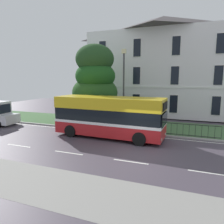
{
  "coord_description": "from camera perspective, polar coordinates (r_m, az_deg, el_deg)",
  "views": [
    {
      "loc": [
        2.87,
        -12.41,
        4.56
      ],
      "look_at": [
        -3.38,
        4.27,
        1.71
      ],
      "focal_mm": 33.22,
      "sensor_mm": 36.0,
      "label": 1
    }
  ],
  "objects": [
    {
      "name": "litter_bin",
      "position": [
        19.64,
        -3.63,
        -2.45
      ],
      "size": [
        0.47,
        0.47,
        1.03
      ],
      "color": "black",
      "rests_on": "ground_plane"
    },
    {
      "name": "street_lamp_post",
      "position": [
        18.07,
        3.23,
        7.54
      ],
      "size": [
        0.36,
        0.24,
        6.92
      ],
      "color": "#333338",
      "rests_on": "ground_plane"
    },
    {
      "name": "iron_verge_railing",
      "position": [
        17.66,
        7.9,
        -3.88
      ],
      "size": [
        12.23,
        0.04,
        0.97
      ],
      "color": "black",
      "rests_on": "ground_plane"
    },
    {
      "name": "georgian_townhouse",
      "position": [
        29.12,
        13.5,
        12.45
      ],
      "size": [
        17.24,
        10.55,
        12.46
      ],
      "color": "white",
      "rests_on": "ground_plane"
    },
    {
      "name": "evergreen_tree",
      "position": [
        21.18,
        -4.62,
        6.12
      ],
      "size": [
        5.12,
        5.12,
        8.07
      ],
      "color": "#423328",
      "rests_on": "ground_plane"
    },
    {
      "name": "single_decker_bus",
      "position": [
        16.22,
        -0.8,
        -1.18
      ],
      "size": [
        8.66,
        3.0,
        3.17
      ],
      "rotation": [
        0.0,
        0.0,
        -0.04
      ],
      "color": "#B11C20",
      "rests_on": "ground_plane"
    },
    {
      "name": "ground_plane",
      "position": [
        14.52,
        8.2,
        -9.37
      ],
      "size": [
        60.0,
        56.0,
        0.18
      ],
      "color": "#473E4A"
    }
  ]
}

